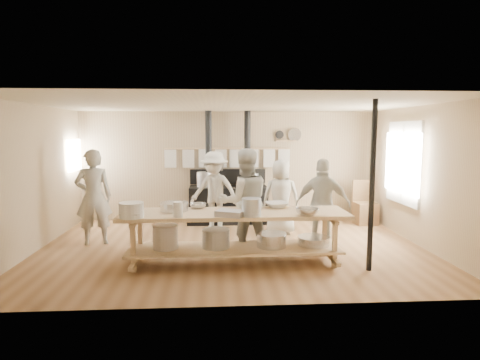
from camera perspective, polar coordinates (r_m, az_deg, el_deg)
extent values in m
plane|color=brown|center=(7.49, -1.12, -9.57)|extent=(7.00, 7.00, 0.00)
plane|color=tan|center=(9.71, -1.77, 2.03)|extent=(7.00, 0.00, 7.00)
plane|color=tan|center=(4.76, 0.15, -3.05)|extent=(7.00, 0.00, 7.00)
plane|color=tan|center=(7.90, -27.42, 0.14)|extent=(0.00, 5.00, 5.00)
plane|color=tan|center=(8.16, 24.23, 0.51)|extent=(0.00, 5.00, 5.00)
plane|color=beige|center=(7.20, -1.17, 10.70)|extent=(7.00, 7.00, 0.00)
cube|color=beige|center=(8.66, 22.27, 2.26)|extent=(0.06, 1.35, 1.65)
plane|color=white|center=(8.65, 22.04, 2.27)|extent=(0.00, 1.50, 1.50)
cube|color=beige|center=(8.64, 21.98, 2.27)|extent=(0.02, 0.03, 1.50)
plane|color=white|center=(9.71, -22.51, 3.29)|extent=(0.00, 0.90, 0.90)
cube|color=black|center=(9.43, -1.67, -3.48)|extent=(1.80, 0.70, 0.85)
cube|color=black|center=(9.51, -1.67, -5.70)|extent=(1.90, 0.75, 0.10)
cube|color=black|center=(9.64, -1.75, 0.50)|extent=(1.80, 0.12, 0.35)
cylinder|color=black|center=(9.33, -4.48, 4.43)|extent=(0.15, 0.15, 1.75)
cylinder|color=black|center=(9.36, 1.05, 4.46)|extent=(0.15, 0.15, 1.75)
cylinder|color=#B2B2B7|center=(9.34, -5.06, 0.09)|extent=(0.36, 0.36, 0.34)
cylinder|color=gray|center=(9.33, 1.70, -0.02)|extent=(0.30, 0.30, 0.30)
cylinder|color=tan|center=(9.59, -1.76, 4.48)|extent=(3.00, 0.04, 0.04)
cube|color=silver|center=(9.65, -9.80, 3.10)|extent=(0.28, 0.01, 0.46)
cube|color=silver|center=(9.62, -7.52, 3.12)|extent=(0.28, 0.01, 0.46)
cube|color=silver|center=(9.60, -5.22, 3.15)|extent=(0.28, 0.01, 0.46)
cube|color=silver|center=(9.60, -2.91, 3.17)|extent=(0.28, 0.01, 0.46)
cube|color=silver|center=(9.61, -0.61, 3.18)|extent=(0.28, 0.01, 0.46)
cube|color=silver|center=(9.64, 1.69, 3.19)|extent=(0.28, 0.01, 0.46)
cube|color=silver|center=(9.68, 3.97, 3.19)|extent=(0.28, 0.01, 0.46)
cube|color=silver|center=(9.74, 6.22, 3.19)|extent=(0.28, 0.01, 0.46)
cube|color=tan|center=(9.75, 6.52, 5.54)|extent=(0.50, 0.14, 0.03)
cylinder|color=black|center=(9.74, 5.64, 6.43)|extent=(0.20, 0.04, 0.20)
cylinder|color=silver|center=(9.81, 7.79, 6.41)|extent=(0.32, 0.03, 0.32)
cube|color=tan|center=(6.42, -0.79, -4.81)|extent=(3.60, 0.90, 0.06)
cube|color=tan|center=(6.55, -0.78, -9.70)|extent=(3.40, 0.80, 0.04)
cube|color=tan|center=(6.57, -0.78, -10.12)|extent=(3.30, 0.06, 0.06)
cube|color=tan|center=(6.33, -14.97, -8.88)|extent=(0.07, 0.07, 0.85)
cube|color=tan|center=(6.90, -13.98, -7.54)|extent=(0.07, 0.07, 0.85)
cube|color=tan|center=(6.48, 13.33, -8.47)|extent=(0.07, 0.07, 0.85)
cube|color=tan|center=(7.04, 11.90, -7.21)|extent=(0.07, 0.07, 0.85)
cylinder|color=#B2B2B7|center=(6.54, -10.55, -7.95)|extent=(0.40, 0.40, 0.38)
cylinder|color=gray|center=(6.50, -3.45, -8.29)|extent=(0.44, 0.44, 0.30)
cylinder|color=silver|center=(6.57, 4.51, -8.49)|extent=(0.48, 0.48, 0.22)
cylinder|color=silver|center=(6.72, 10.49, -8.61)|extent=(0.52, 0.52, 0.14)
cylinder|color=black|center=(6.34, 18.27, -0.91)|extent=(0.08, 0.08, 2.60)
imported|color=#A5A392|center=(8.01, -20.10, -2.29)|extent=(0.75, 0.59, 1.81)
imported|color=#A5A392|center=(6.90, 0.65, -3.14)|extent=(1.00, 0.83, 1.84)
imported|color=#A5A392|center=(8.33, 5.84, -2.41)|extent=(0.83, 0.60, 1.56)
imported|color=#A5A392|center=(7.34, 11.70, -3.43)|extent=(1.04, 0.69, 1.65)
imported|color=#A5A392|center=(8.69, -3.65, -1.54)|extent=(1.25, 1.00, 1.70)
cube|color=brown|center=(9.72, 17.37, -4.53)|extent=(0.50, 0.50, 0.50)
cube|color=brown|center=(9.83, 16.95, -1.60)|extent=(0.47, 0.07, 0.56)
imported|color=white|center=(6.20, -15.15, -4.79)|extent=(0.40, 0.40, 0.08)
imported|color=silver|center=(6.72, -5.98, -3.68)|extent=(0.38, 0.38, 0.09)
imported|color=white|center=(6.77, 5.24, -3.55)|extent=(0.45, 0.45, 0.09)
imported|color=silver|center=(6.23, 9.53, -4.47)|extent=(0.49, 0.49, 0.11)
cube|color=#B2B2B7|center=(6.07, -1.41, -4.76)|extent=(0.48, 0.41, 0.09)
cylinder|color=silver|center=(6.55, -9.34, -3.76)|extent=(0.58, 0.58, 0.14)
cylinder|color=gray|center=(6.08, 1.64, -3.88)|extent=(0.37, 0.37, 0.27)
cylinder|color=white|center=(6.18, -15.17, -4.14)|extent=(0.41, 0.41, 0.23)
cylinder|color=white|center=(6.08, -8.83, -4.15)|extent=(0.17, 0.17, 0.23)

